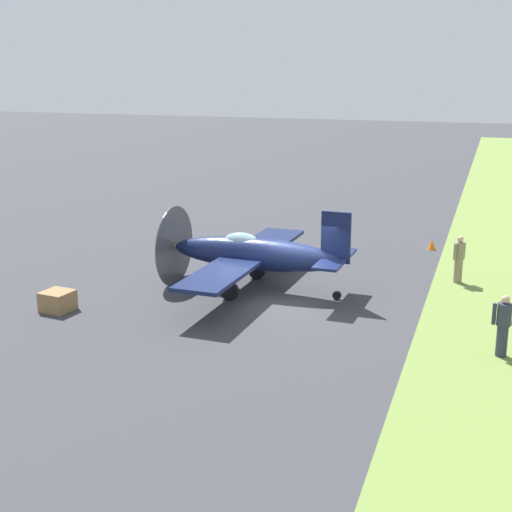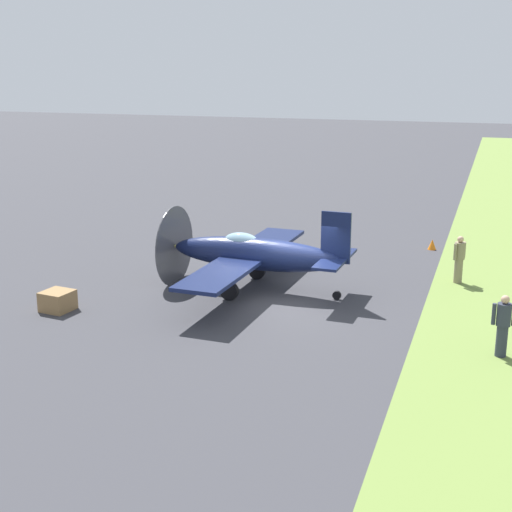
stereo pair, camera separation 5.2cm
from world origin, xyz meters
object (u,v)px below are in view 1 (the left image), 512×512
(ground_crew_chief, at_px, (459,258))
(runway_marker_cone, at_px, (432,244))
(ground_crew_mechanic, at_px, (503,324))
(airplane_lead, at_px, (252,254))
(supply_crate, at_px, (58,301))

(ground_crew_chief, bearing_deg, runway_marker_cone, -130.60)
(ground_crew_mechanic, bearing_deg, airplane_lead, -30.59)
(runway_marker_cone, bearing_deg, ground_crew_chief, -163.85)
(ground_crew_mechanic, xyz_separation_m, supply_crate, (-0.57, 13.53, -0.59))
(supply_crate, height_order, runway_marker_cone, supply_crate)
(airplane_lead, height_order, supply_crate, airplane_lead)
(ground_crew_chief, height_order, runway_marker_cone, ground_crew_chief)
(airplane_lead, xyz_separation_m, ground_crew_chief, (3.19, -6.78, -0.40))
(ground_crew_mechanic, height_order, supply_crate, ground_crew_mechanic)
(ground_crew_mechanic, bearing_deg, supply_crate, -5.44)
(airplane_lead, distance_m, ground_crew_chief, 7.50)
(ground_crew_chief, height_order, supply_crate, ground_crew_chief)
(ground_crew_chief, xyz_separation_m, ground_crew_mechanic, (-6.68, -1.54, 0.00))
(runway_marker_cone, bearing_deg, ground_crew_mechanic, -165.71)
(runway_marker_cone, bearing_deg, airplane_lead, 145.27)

